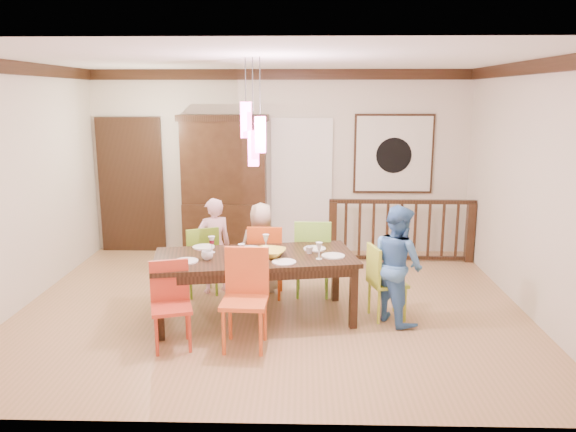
{
  "coord_description": "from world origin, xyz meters",
  "views": [
    {
      "loc": [
        0.37,
        -6.43,
        2.51
      ],
      "look_at": [
        0.2,
        0.01,
        1.12
      ],
      "focal_mm": 35.0,
      "sensor_mm": 36.0,
      "label": 1
    }
  ],
  "objects_px": {
    "china_hutch": "(225,185)",
    "person_far_left": "(214,246)",
    "chair_end_right": "(388,277)",
    "balustrade": "(401,229)",
    "person_far_mid": "(261,248)",
    "person_end_right": "(398,264)",
    "dining_table": "(255,262)",
    "chair_far_left": "(200,255)"
  },
  "relations": [
    {
      "from": "chair_end_right",
      "to": "person_end_right",
      "type": "xyz_separation_m",
      "value": [
        0.09,
        -0.09,
        0.18
      ]
    },
    {
      "from": "china_hutch",
      "to": "balustrade",
      "type": "height_order",
      "value": "china_hutch"
    },
    {
      "from": "dining_table",
      "to": "person_far_left",
      "type": "height_order",
      "value": "person_far_left"
    },
    {
      "from": "china_hutch",
      "to": "person_far_left",
      "type": "xyz_separation_m",
      "value": [
        0.1,
        -1.82,
        -0.49
      ]
    },
    {
      "from": "balustrade",
      "to": "person_far_left",
      "type": "relative_size",
      "value": 1.79
    },
    {
      "from": "chair_far_left",
      "to": "chair_end_right",
      "type": "relative_size",
      "value": 1.06
    },
    {
      "from": "chair_far_left",
      "to": "person_far_mid",
      "type": "relative_size",
      "value": 0.77
    },
    {
      "from": "person_end_right",
      "to": "chair_far_left",
      "type": "bearing_deg",
      "value": 41.26
    },
    {
      "from": "person_far_mid",
      "to": "china_hutch",
      "type": "bearing_deg",
      "value": -78.14
    },
    {
      "from": "china_hutch",
      "to": "balustrade",
      "type": "xyz_separation_m",
      "value": [
        2.75,
        -0.35,
        -0.61
      ]
    },
    {
      "from": "dining_table",
      "to": "person_far_left",
      "type": "xyz_separation_m",
      "value": [
        -0.6,
        0.87,
        -0.05
      ]
    },
    {
      "from": "chair_far_left",
      "to": "balustrade",
      "type": "bearing_deg",
      "value": -175.31
    },
    {
      "from": "dining_table",
      "to": "person_end_right",
      "type": "bearing_deg",
      "value": -10.97
    },
    {
      "from": "chair_far_left",
      "to": "person_far_left",
      "type": "xyz_separation_m",
      "value": [
        0.17,
        0.07,
        0.1
      ]
    },
    {
      "from": "person_far_left",
      "to": "china_hutch",
      "type": "bearing_deg",
      "value": -112.39
    },
    {
      "from": "chair_far_left",
      "to": "china_hutch",
      "type": "bearing_deg",
      "value": -116.16
    },
    {
      "from": "balustrade",
      "to": "person_far_mid",
      "type": "xyz_separation_m",
      "value": [
        -2.04,
        -1.44,
        0.09
      ]
    },
    {
      "from": "chair_end_right",
      "to": "person_end_right",
      "type": "height_order",
      "value": "person_end_right"
    },
    {
      "from": "china_hutch",
      "to": "balustrade",
      "type": "bearing_deg",
      "value": -7.18
    },
    {
      "from": "person_far_mid",
      "to": "person_end_right",
      "type": "height_order",
      "value": "person_end_right"
    },
    {
      "from": "chair_end_right",
      "to": "dining_table",
      "type": "bearing_deg",
      "value": 79.37
    },
    {
      "from": "chair_far_left",
      "to": "dining_table",
      "type": "bearing_deg",
      "value": 110.06
    },
    {
      "from": "dining_table",
      "to": "china_hutch",
      "type": "relative_size",
      "value": 1.07
    },
    {
      "from": "chair_end_right",
      "to": "person_end_right",
      "type": "distance_m",
      "value": 0.22
    },
    {
      "from": "person_far_mid",
      "to": "person_end_right",
      "type": "relative_size",
      "value": 0.88
    },
    {
      "from": "dining_table",
      "to": "person_end_right",
      "type": "relative_size",
      "value": 1.77
    },
    {
      "from": "chair_end_right",
      "to": "person_far_mid",
      "type": "relative_size",
      "value": 0.73
    },
    {
      "from": "chair_end_right",
      "to": "balustrade",
      "type": "relative_size",
      "value": 0.39
    },
    {
      "from": "person_end_right",
      "to": "dining_table",
      "type": "bearing_deg",
      "value": 59.6
    },
    {
      "from": "dining_table",
      "to": "person_end_right",
      "type": "height_order",
      "value": "person_end_right"
    },
    {
      "from": "person_far_mid",
      "to": "dining_table",
      "type": "bearing_deg",
      "value": 79.73
    },
    {
      "from": "balustrade",
      "to": "chair_end_right",
      "type": "bearing_deg",
      "value": -102.58
    },
    {
      "from": "chair_end_right",
      "to": "person_far_mid",
      "type": "bearing_deg",
      "value": 47.54
    },
    {
      "from": "balustrade",
      "to": "person_end_right",
      "type": "height_order",
      "value": "person_end_right"
    },
    {
      "from": "china_hutch",
      "to": "chair_end_right",
      "type": "bearing_deg",
      "value": -49.86
    },
    {
      "from": "china_hutch",
      "to": "person_far_left",
      "type": "height_order",
      "value": "china_hutch"
    },
    {
      "from": "chair_end_right",
      "to": "person_end_right",
      "type": "relative_size",
      "value": 0.64
    },
    {
      "from": "chair_far_left",
      "to": "person_far_mid",
      "type": "bearing_deg",
      "value": 163.7
    },
    {
      "from": "chair_far_left",
      "to": "china_hutch",
      "type": "distance_m",
      "value": 1.98
    },
    {
      "from": "chair_end_right",
      "to": "balustrade",
      "type": "distance_m",
      "value": 2.34
    },
    {
      "from": "person_far_left",
      "to": "person_far_mid",
      "type": "relative_size",
      "value": 1.06
    },
    {
      "from": "chair_end_right",
      "to": "person_far_mid",
      "type": "distance_m",
      "value": 1.72
    }
  ]
}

